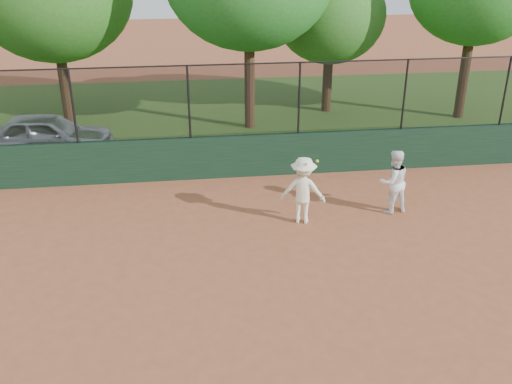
{
  "coord_description": "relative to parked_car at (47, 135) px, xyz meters",
  "views": [
    {
      "loc": [
        -0.69,
        -8.92,
        6.28
      ],
      "look_at": [
        0.8,
        2.2,
        1.2
      ],
      "focal_mm": 40.0,
      "sensor_mm": 36.0,
      "label": 1
    }
  ],
  "objects": [
    {
      "name": "tree_3",
      "position": [
        9.71,
        3.72,
        2.9
      ],
      "size": [
        4.04,
        3.67,
        5.33
      ],
      "color": "#422A16",
      "rests_on": "ground"
    },
    {
      "name": "player_main",
      "position": [
        6.85,
        -5.42,
        0.15
      ],
      "size": [
        1.18,
        0.88,
        1.71
      ],
      "color": "white",
      "rests_on": "ground"
    },
    {
      "name": "back_wall",
      "position": [
        4.83,
        -2.41,
        -0.07
      ],
      "size": [
        26.0,
        0.2,
        1.2
      ],
      "primitive_type": "cube",
      "color": "#16311E",
      "rests_on": "ground"
    },
    {
      "name": "player_second",
      "position": [
        9.13,
        -5.17,
        0.13
      ],
      "size": [
        0.9,
        0.77,
        1.6
      ],
      "primitive_type": "imported",
      "rotation": [
        0.0,
        0.0,
        3.37
      ],
      "color": "white",
      "rests_on": "ground"
    },
    {
      "name": "ground",
      "position": [
        4.83,
        -8.41,
        -0.67
      ],
      "size": [
        80.0,
        80.0,
        0.0
      ],
      "primitive_type": "plane",
      "color": "#A65535",
      "rests_on": "ground"
    },
    {
      "name": "fence_assembly",
      "position": [
        4.8,
        -2.41,
        1.57
      ],
      "size": [
        26.0,
        0.06,
        2.0
      ],
      "color": "black",
      "rests_on": "back_wall"
    },
    {
      "name": "parked_car",
      "position": [
        0.0,
        0.0,
        0.0
      ],
      "size": [
        4.01,
        1.81,
        1.34
      ],
      "primitive_type": "imported",
      "rotation": [
        0.0,
        0.0,
        1.51
      ],
      "color": "#ABB0B4",
      "rests_on": "ground"
    },
    {
      "name": "grass_strip",
      "position": [
        4.83,
        3.59,
        -0.66
      ],
      "size": [
        36.0,
        12.0,
        0.01
      ],
      "primitive_type": "cube",
      "color": "#2D4F18",
      "rests_on": "ground"
    }
  ]
}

